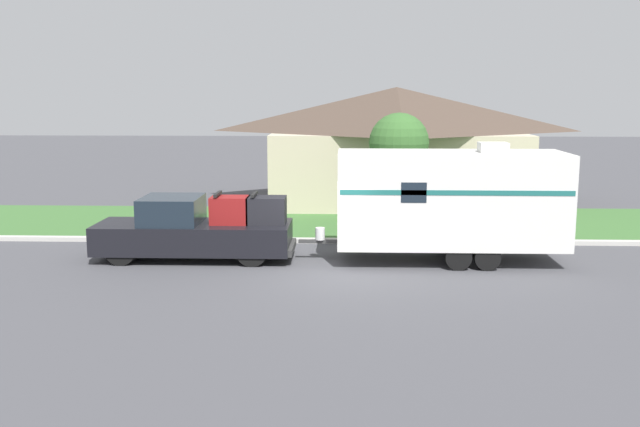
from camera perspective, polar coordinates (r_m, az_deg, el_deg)
name	(u,v)px	position (r m, az deg, el deg)	size (l,w,h in m)	color
ground_plane	(326,271)	(19.91, 0.49, -4.62)	(120.00, 120.00, 0.00)	#47474C
curb_strip	(329,241)	(23.55, 0.75, -2.19)	(80.00, 0.30, 0.14)	beige
lawn_strip	(331,222)	(27.14, 0.93, -0.70)	(80.00, 7.00, 0.03)	#3D6B33
house_across_street	(396,143)	(32.24, 6.08, 5.64)	(11.62, 7.91, 5.12)	beige
pickup_truck	(196,230)	(21.46, -9.89, -1.31)	(5.86, 2.01, 2.01)	black
travel_trailer	(450,199)	(21.05, 10.40, 1.16)	(7.70, 2.42, 3.50)	black
mailbox	(152,208)	(25.19, -13.29, 0.42)	(0.48, 0.20, 1.26)	brown
tree_in_yard	(399,144)	(25.47, 6.34, 5.58)	(2.13, 2.13, 4.20)	brown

